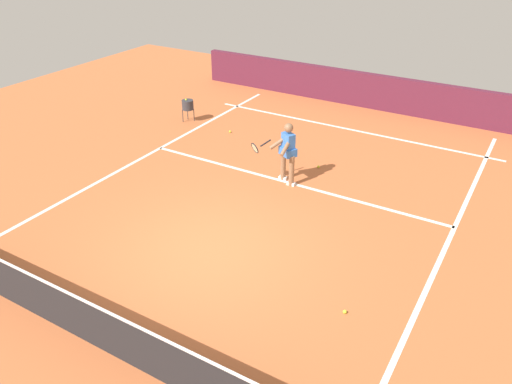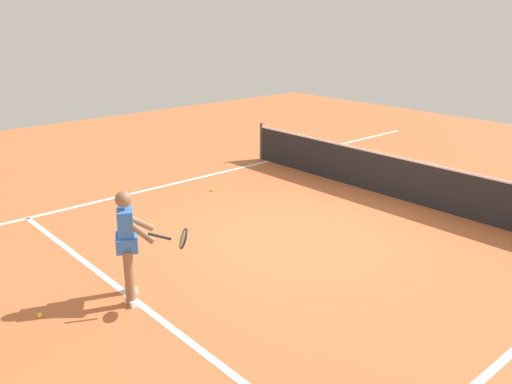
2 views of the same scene
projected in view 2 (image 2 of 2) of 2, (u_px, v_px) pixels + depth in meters
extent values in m
plane|color=#C66638|center=(299.00, 236.00, 9.42)|extent=(25.58, 25.58, 0.00)
cube|color=white|center=(132.00, 298.00, 7.35)|extent=(8.05, 0.10, 0.01)
cube|color=white|center=(173.00, 184.00, 12.28)|extent=(0.10, 17.67, 0.01)
cylinder|color=#4C4C51|center=(261.00, 141.00, 14.22)|extent=(0.08, 0.08, 0.98)
cube|color=#232326|center=(400.00, 179.00, 11.16)|extent=(8.57, 0.02, 0.86)
cube|color=white|center=(402.00, 158.00, 11.02)|extent=(8.57, 0.02, 0.04)
cylinder|color=#8C6647|center=(129.00, 267.00, 7.40)|extent=(0.13, 0.13, 0.78)
cylinder|color=#8C6647|center=(130.00, 278.00, 7.07)|extent=(0.13, 0.13, 0.78)
cube|color=white|center=(131.00, 289.00, 7.51)|extent=(0.20, 0.10, 0.08)
cube|color=white|center=(132.00, 302.00, 7.18)|extent=(0.20, 0.10, 0.08)
cube|color=#3875D6|center=(126.00, 228.00, 7.03)|extent=(0.38, 0.33, 0.52)
cube|color=#3875D6|center=(127.00, 242.00, 7.09)|extent=(0.48, 0.44, 0.20)
sphere|color=#8C6647|center=(123.00, 199.00, 6.90)|extent=(0.22, 0.22, 0.22)
cylinder|color=#8C6647|center=(137.00, 221.00, 7.19)|extent=(0.12, 0.48, 0.37)
cylinder|color=#8C6647|center=(138.00, 230.00, 6.92)|extent=(0.44, 0.36, 0.37)
cylinder|color=black|center=(160.00, 236.00, 6.81)|extent=(0.17, 0.28, 0.14)
torus|color=black|center=(183.00, 239.00, 6.90)|extent=(0.31, 0.24, 0.28)
cylinder|color=beige|center=(183.00, 239.00, 6.90)|extent=(0.25, 0.19, 0.23)
sphere|color=#D1E533|center=(212.00, 190.00, 11.77)|extent=(0.07, 0.07, 0.07)
sphere|color=#D1E533|center=(40.00, 315.00, 6.88)|extent=(0.07, 0.07, 0.07)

